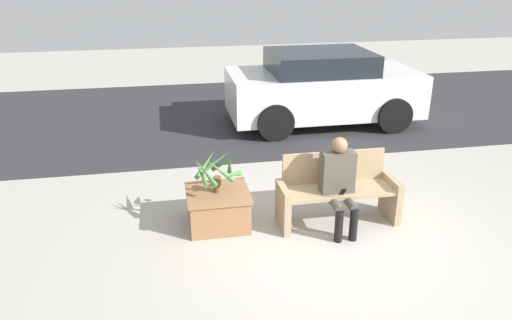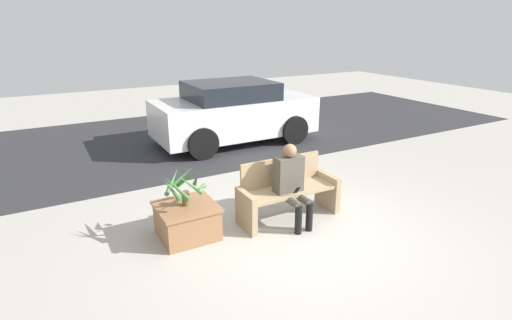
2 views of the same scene
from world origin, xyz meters
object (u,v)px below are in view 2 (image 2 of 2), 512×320
at_px(person_seated, 291,180).
at_px(planter_box, 187,220).
at_px(bench, 287,191).
at_px(parked_car, 234,112).
at_px(potted_plant, 185,185).

distance_m(person_seated, planter_box, 1.61).
distance_m(bench, parked_car, 4.30).
bearing_deg(planter_box, potted_plant, 177.77).
relative_size(planter_box, parked_car, 0.21).
bearing_deg(parked_car, bench, -104.95).
xyz_separation_m(person_seated, planter_box, (-1.52, 0.35, -0.43)).
distance_m(bench, potted_plant, 1.62).
distance_m(planter_box, parked_car, 4.81).
bearing_deg(parked_car, person_seated, -105.01).
bearing_deg(person_seated, planter_box, 166.90).
height_order(potted_plant, parked_car, parked_car).
height_order(bench, potted_plant, potted_plant).
bearing_deg(planter_box, person_seated, -13.10).
xyz_separation_m(planter_box, potted_plant, (-0.00, 0.00, 0.53)).
bearing_deg(potted_plant, parked_car, 56.00).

